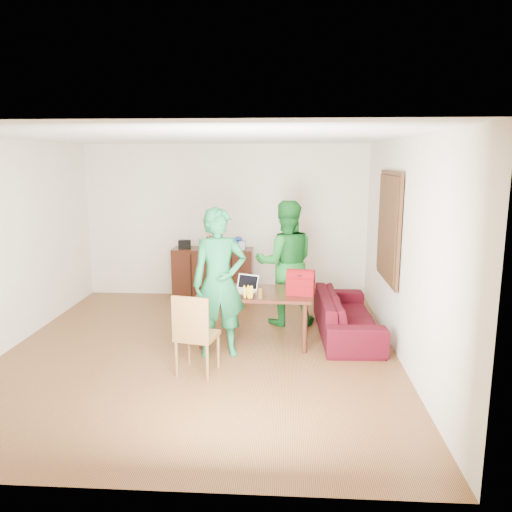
# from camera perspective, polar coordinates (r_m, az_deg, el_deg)

# --- Properties ---
(room) EXTENTS (5.20, 5.70, 2.90)m
(room) POSITION_cam_1_polar(r_m,az_deg,el_deg) (6.35, -6.28, 0.67)
(room) COLOR #442011
(room) RESTS_ON ground
(table) EXTENTS (1.53, 0.90, 0.70)m
(table) POSITION_cam_1_polar(r_m,az_deg,el_deg) (6.70, -0.11, -4.79)
(table) COLOR black
(table) RESTS_ON ground
(chair) EXTENTS (0.51, 0.50, 0.96)m
(chair) POSITION_cam_1_polar(r_m,az_deg,el_deg) (5.89, -6.75, -10.60)
(chair) COLOR brown
(chair) RESTS_ON ground
(person_near) EXTENTS (0.78, 0.62, 1.87)m
(person_near) POSITION_cam_1_polar(r_m,az_deg,el_deg) (6.20, -4.21, -3.08)
(person_near) COLOR #156134
(person_near) RESTS_ON ground
(person_far) EXTENTS (0.98, 0.81, 1.85)m
(person_far) POSITION_cam_1_polar(r_m,az_deg,el_deg) (7.40, 3.40, -0.80)
(person_far) COLOR #16631F
(person_far) RESTS_ON ground
(laptop) EXTENTS (0.36, 0.31, 0.21)m
(laptop) POSITION_cam_1_polar(r_m,az_deg,el_deg) (6.65, -1.48, -3.78)
(laptop) COLOR white
(laptop) RESTS_ON table
(bananas) EXTENTS (0.19, 0.14, 0.07)m
(bananas) POSITION_cam_1_polar(r_m,az_deg,el_deg) (6.34, -0.91, -4.60)
(bananas) COLOR gold
(bananas) RESTS_ON table
(bottle) EXTENTS (0.07, 0.07, 0.16)m
(bottle) POSITION_cam_1_polar(r_m,az_deg,el_deg) (6.32, 0.50, -4.21)
(bottle) COLOR #5B3814
(bottle) RESTS_ON table
(red_bag) EXTENTS (0.38, 0.26, 0.26)m
(red_bag) POSITION_cam_1_polar(r_m,az_deg,el_deg) (6.54, 5.11, -3.27)
(red_bag) COLOR maroon
(red_bag) RESTS_ON table
(sofa) EXTENTS (0.83, 1.99, 0.57)m
(sofa) POSITION_cam_1_polar(r_m,az_deg,el_deg) (7.19, 10.33, -6.61)
(sofa) COLOR #3C0710
(sofa) RESTS_ON ground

